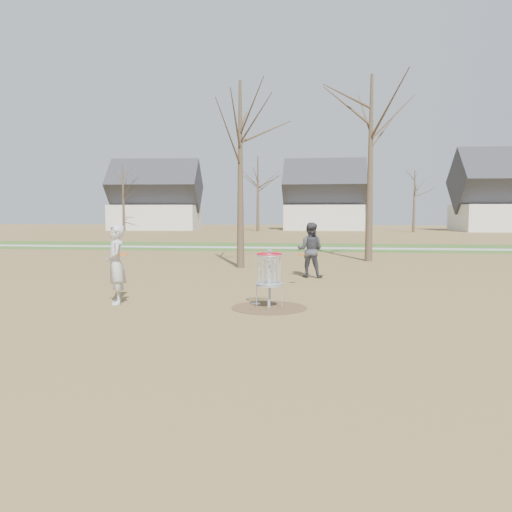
# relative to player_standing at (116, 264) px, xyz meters

# --- Properties ---
(ground) EXTENTS (160.00, 160.00, 0.00)m
(ground) POSITION_rel_player_standing_xyz_m (3.79, -0.06, -0.98)
(ground) COLOR brown
(ground) RESTS_ON ground
(green_band) EXTENTS (160.00, 8.00, 0.01)m
(green_band) POSITION_rel_player_standing_xyz_m (3.79, 20.94, -0.98)
(green_band) COLOR #2D5119
(green_band) RESTS_ON ground
(footpath) EXTENTS (160.00, 1.50, 0.01)m
(footpath) POSITION_rel_player_standing_xyz_m (3.79, 19.94, -0.97)
(footpath) COLOR #9E9E99
(footpath) RESTS_ON green_band
(dirt_circle) EXTENTS (1.80, 1.80, 0.01)m
(dirt_circle) POSITION_rel_player_standing_xyz_m (3.79, -0.06, -0.98)
(dirt_circle) COLOR #47331E
(dirt_circle) RESTS_ON ground
(player_standing) EXTENTS (0.74, 0.85, 1.97)m
(player_standing) POSITION_rel_player_standing_xyz_m (0.00, 0.00, 0.00)
(player_standing) COLOR #BBBBBB
(player_standing) RESTS_ON ground
(player_throwing) EXTENTS (1.04, 0.87, 1.91)m
(player_throwing) POSITION_rel_player_standing_xyz_m (4.67, 5.70, -0.03)
(player_throwing) COLOR #36373C
(player_throwing) RESTS_ON ground
(disc_grounded) EXTENTS (0.22, 0.22, 0.02)m
(disc_grounded) POSITION_rel_player_standing_xyz_m (3.43, 0.32, -0.96)
(disc_grounded) COLOR silver
(disc_grounded) RESTS_ON dirt_circle
(discs_in_play) EXTENTS (4.42, 3.83, 0.31)m
(discs_in_play) POSITION_rel_player_standing_xyz_m (2.44, 1.75, 0.12)
(discs_in_play) COLOR orange
(discs_in_play) RESTS_ON ground
(disc_golf_basket) EXTENTS (0.64, 0.64, 1.35)m
(disc_golf_basket) POSITION_rel_player_standing_xyz_m (3.79, -0.06, -0.07)
(disc_golf_basket) COLOR #9EA3AD
(disc_golf_basket) RESTS_ON ground
(bare_trees) EXTENTS (52.62, 44.98, 9.00)m
(bare_trees) POSITION_rel_player_standing_xyz_m (5.57, 35.73, 4.36)
(bare_trees) COLOR #382B1E
(bare_trees) RESTS_ON ground
(houses_row) EXTENTS (56.51, 10.01, 7.26)m
(houses_row) POSITION_rel_player_standing_xyz_m (8.11, 52.50, 2.54)
(houses_row) COLOR silver
(houses_row) RESTS_ON ground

